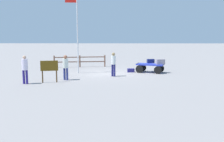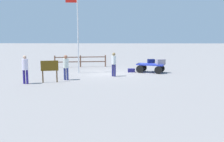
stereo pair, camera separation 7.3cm
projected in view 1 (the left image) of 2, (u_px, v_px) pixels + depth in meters
The scene contains 11 objects.
ground_plane at pixel (109, 73), 19.99m from camera, with size 120.00×120.00×0.00m, color gray.
luggage_cart at pixel (150, 66), 20.40m from camera, with size 2.28×1.73×0.68m.
suitcase_tan at pixel (151, 61), 20.94m from camera, with size 0.62×0.42×0.31m.
suitcase_maroon at pixel (160, 62), 20.03m from camera, with size 0.69×0.47×0.39m.
suitcase_grey at pixel (131, 70), 20.61m from camera, with size 0.56×0.37×0.28m.
worker_lead at pixel (113, 63), 18.50m from camera, with size 0.44×0.44×1.70m.
worker_trailing at pixel (66, 65), 17.01m from camera, with size 0.46×0.46×1.64m.
worker_supervisor at pixel (25, 67), 15.70m from camera, with size 0.41×0.41×1.73m.
flagpole at pixel (76, 28), 19.67m from camera, with size 0.93×0.12×5.92m.
signboard at pixel (49, 68), 16.19m from camera, with size 1.06×0.30×1.37m.
wooden_fence at pixel (80, 60), 23.67m from camera, with size 4.62×0.83×1.07m.
Camera 1 is at (-0.62, 19.75, 3.05)m, focal length 41.92 mm.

